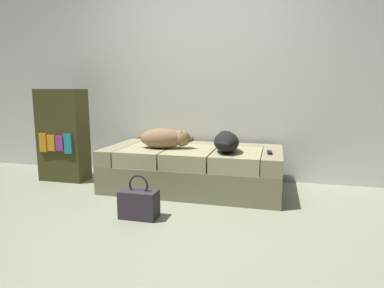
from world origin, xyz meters
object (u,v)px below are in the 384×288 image
object	(u,v)px
bookshelf	(63,135)
tv_remote	(270,152)
couch	(193,169)
handbag	(139,203)
dog_dark	(226,141)
dog_tan	(165,138)

from	to	relation	value
bookshelf	tv_remote	bearing A→B (deg)	-2.61
couch	handbag	xyz separation A→B (m)	(-0.24, -0.94, -0.10)
dog_dark	dog_tan	bearing A→B (deg)	178.67
dog_tan	tv_remote	xyz separation A→B (m)	(1.10, -0.03, -0.10)
couch	bookshelf	size ratio (longest dim) A/B	1.72
bookshelf	dog_dark	bearing A→B (deg)	-2.73
dog_tan	tv_remote	bearing A→B (deg)	-1.62
handbag	tv_remote	bearing A→B (deg)	37.23
dog_tan	dog_dark	xyz separation A→B (m)	(0.66, -0.02, -0.01)
couch	handbag	bearing A→B (deg)	-104.43
tv_remote	couch	bearing A→B (deg)	165.49
couch	dog_dark	distance (m)	0.52
dog_dark	handbag	bearing A→B (deg)	-127.03
dog_dark	bookshelf	world-z (taller)	bookshelf
dog_tan	dog_dark	world-z (taller)	dog_tan
tv_remote	handbag	xyz separation A→B (m)	(-1.06, -0.80, -0.35)
tv_remote	handbag	size ratio (longest dim) A/B	0.40
handbag	bookshelf	size ratio (longest dim) A/B	0.34
couch	bookshelf	bearing A→B (deg)	-179.29
handbag	bookshelf	distance (m)	1.71
handbag	dog_dark	bearing A→B (deg)	52.97
tv_remote	handbag	distance (m)	1.37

